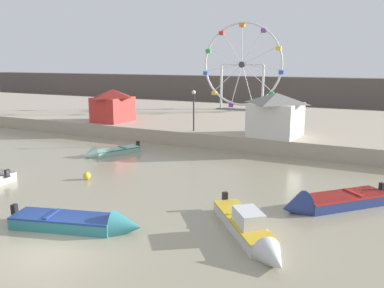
# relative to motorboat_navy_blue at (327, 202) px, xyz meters

# --- Properties ---
(ground_plane) EXTENTS (240.00, 240.00, 0.00)m
(ground_plane) POSITION_rel_motorboat_navy_blue_xyz_m (-8.28, -9.17, -0.29)
(ground_plane) COLOR gray
(quay_promenade) EXTENTS (110.00, 22.75, 1.14)m
(quay_promenade) POSITION_rel_motorboat_navy_blue_xyz_m (-8.28, 20.67, 0.28)
(quay_promenade) COLOR tan
(quay_promenade) RESTS_ON ground_plane
(distant_town_skyline) EXTENTS (140.00, 3.00, 4.40)m
(distant_town_skyline) POSITION_rel_motorboat_navy_blue_xyz_m (-8.28, 45.15, 1.91)
(distant_town_skyline) COLOR #564C47
(distant_town_skyline) RESTS_ON ground_plane
(motorboat_navy_blue) EXTENTS (4.87, 5.01, 1.38)m
(motorboat_navy_blue) POSITION_rel_motorboat_navy_blue_xyz_m (0.00, 0.00, 0.00)
(motorboat_navy_blue) COLOR navy
(motorboat_navy_blue) RESTS_ON ground_plane
(motorboat_pale_grey) EXTENTS (4.62, 5.29, 1.37)m
(motorboat_pale_grey) POSITION_rel_motorboat_navy_blue_xyz_m (-2.10, -4.83, 0.05)
(motorboat_pale_grey) COLOR silver
(motorboat_pale_grey) RESTS_ON ground_plane
(motorboat_seafoam) EXTENTS (2.84, 4.49, 1.07)m
(motorboat_seafoam) POSITION_rel_motorboat_navy_blue_xyz_m (-16.08, 4.07, -0.08)
(motorboat_seafoam) COLOR #93BCAD
(motorboat_seafoam) RESTS_ON ground_plane
(motorboat_teal_painted) EXTENTS (5.64, 2.72, 1.24)m
(motorboat_teal_painted) POSITION_rel_motorboat_navy_blue_xyz_m (-8.50, -6.92, -0.01)
(motorboat_teal_painted) COLOR teal
(motorboat_teal_painted) RESTS_ON ground_plane
(ferris_wheel_white_frame) EXTENTS (9.85, 1.20, 10.11)m
(ferris_wheel_white_frame) POSITION_rel_motorboat_navy_blue_xyz_m (-13.47, 26.06, 5.93)
(ferris_wheel_white_frame) COLOR silver
(ferris_wheel_white_frame) RESTS_ON quay_promenade
(carnival_booth_white_ticket) EXTENTS (4.16, 4.18, 3.31)m
(carnival_booth_white_ticket) POSITION_rel_motorboat_navy_blue_xyz_m (-5.43, 11.09, 2.57)
(carnival_booth_white_ticket) COLOR silver
(carnival_booth_white_ticket) RESTS_ON quay_promenade
(carnival_booth_red_striped) EXTENTS (3.22, 3.86, 3.09)m
(carnival_booth_red_striped) POSITION_rel_motorboat_navy_blue_xyz_m (-21.30, 11.68, 2.46)
(carnival_booth_red_striped) COLOR red
(carnival_booth_red_striped) RESTS_ON quay_promenade
(promenade_lamp_near) EXTENTS (0.32, 0.32, 3.34)m
(promenade_lamp_near) POSITION_rel_motorboat_navy_blue_xyz_m (-12.03, 10.32, 3.08)
(promenade_lamp_near) COLOR #2D2D33
(promenade_lamp_near) RESTS_ON quay_promenade
(mooring_buoy_orange) EXTENTS (0.44, 0.44, 0.44)m
(mooring_buoy_orange) POSITION_rel_motorboat_navy_blue_xyz_m (-13.20, -1.43, -0.07)
(mooring_buoy_orange) COLOR yellow
(mooring_buoy_orange) RESTS_ON ground_plane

